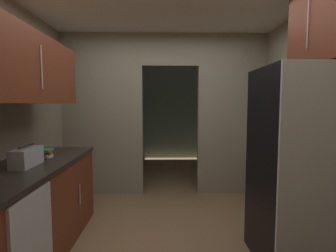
% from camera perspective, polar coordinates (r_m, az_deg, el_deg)
% --- Properties ---
extents(ground, '(20.00, 20.00, 0.00)m').
position_cam_1_polar(ground, '(2.94, -0.41, -24.78)').
color(ground, brown).
extents(kitchen_overhead_slab, '(3.65, 7.30, 0.06)m').
position_cam_1_polar(kitchen_overhead_slab, '(3.26, -0.57, 25.20)').
color(kitchen_overhead_slab, silver).
extents(kitchen_partition, '(3.25, 0.12, 2.56)m').
position_cam_1_polar(kitchen_partition, '(4.21, -1.07, 3.41)').
color(kitchen_partition, gray).
rests_on(kitchen_partition, ground).
extents(adjoining_room_shell, '(3.25, 2.90, 2.56)m').
position_cam_1_polar(adjoining_room_shell, '(6.15, -0.87, 3.17)').
color(adjoining_room_shell, slate).
rests_on(adjoining_room_shell, ground).
extents(refrigerator, '(0.72, 0.79, 1.78)m').
position_cam_1_polar(refrigerator, '(2.64, 26.79, -8.09)').
color(refrigerator, black).
rests_on(refrigerator, ground).
extents(lower_cabinet_run, '(0.69, 2.06, 0.90)m').
position_cam_1_polar(lower_cabinet_run, '(2.85, -28.30, -16.43)').
color(lower_cabinet_run, maroon).
rests_on(lower_cabinet_run, ground).
extents(dishwasher, '(0.02, 0.56, 0.84)m').
position_cam_1_polar(dishwasher, '(2.25, -27.26, -23.13)').
color(dishwasher, '#B7BABC').
rests_on(dishwasher, ground).
extents(upper_cabinet_counterside, '(0.36, 1.85, 0.63)m').
position_cam_1_polar(upper_cabinet_counterside, '(2.68, -29.44, 11.10)').
color(upper_cabinet_counterside, maroon).
extents(upper_cabinet_fridgeside, '(0.36, 0.79, 0.74)m').
position_cam_1_polar(upper_cabinet_fridgeside, '(2.88, 31.51, 18.55)').
color(upper_cabinet_fridgeside, maroon).
extents(boombox, '(0.16, 0.36, 0.19)m').
position_cam_1_polar(boombox, '(2.67, -28.48, -5.99)').
color(boombox, '#B2B2B7').
rests_on(boombox, lower_cabinet_run).
extents(book_stack, '(0.13, 0.16, 0.10)m').
position_cam_1_polar(book_stack, '(2.95, -25.13, -5.44)').
color(book_stack, '#2D609E').
rests_on(book_stack, lower_cabinet_run).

